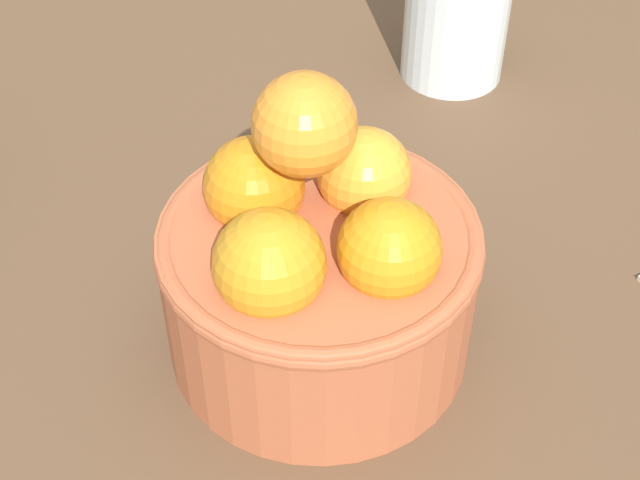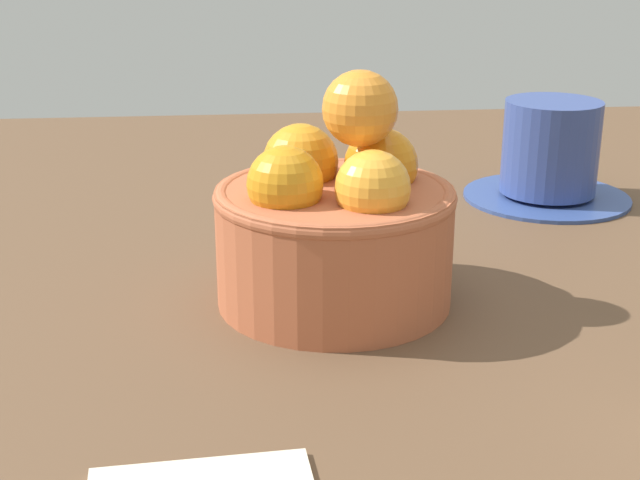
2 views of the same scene
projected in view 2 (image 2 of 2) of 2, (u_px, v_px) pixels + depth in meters
ground_plane at (334, 338)px, 54.98cm from camera, size 137.66×108.79×4.96cm
terracotta_bowl at (335, 223)px, 52.50cm from camera, size 14.08×14.08×13.79cm
coffee_cup at (550, 157)px, 72.36cm from camera, size 13.41×13.41×8.04cm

